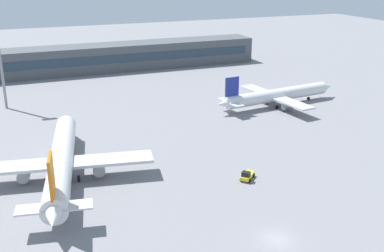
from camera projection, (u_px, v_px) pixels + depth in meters
ground_plane at (176, 142)px, 99.31m from camera, size 400.00×400.00×0.00m
terminal_building at (102, 58)px, 162.58m from camera, size 111.16×12.13×9.00m
airplane_near at (62, 159)px, 81.92m from camera, size 31.91×45.26×11.24m
airplane_mid at (278, 95)px, 123.41m from camera, size 37.80×26.52×9.35m
baggage_tug_yellow at (247, 176)px, 81.66m from camera, size 3.63×3.58×1.75m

